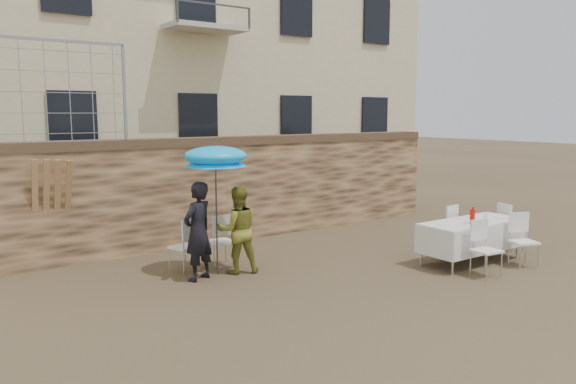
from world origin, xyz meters
TOP-DOWN VIEW (x-y plane):
  - ground at (0.00, 0.00)m, footprint 80.00×80.00m
  - stone_wall at (0.00, 5.00)m, footprint 13.00×0.50m
  - chain_link_fence at (-3.00, 5.00)m, footprint 3.20×0.06m
  - man_suit at (-1.09, 2.65)m, footprint 0.70×0.59m
  - woman_dress at (-0.34, 2.65)m, footprint 0.87×0.77m
  - umbrella at (-0.69, 2.75)m, footprint 1.10×1.10m
  - couple_chair_left at (-1.09, 3.20)m, footprint 0.61×0.61m
  - couple_chair_right at (-0.39, 3.20)m, footprint 0.53×0.53m
  - banquet_table at (3.52, 0.74)m, footprint 2.10×0.85m
  - soda_bottle at (3.32, 0.59)m, footprint 0.09×0.09m
  - table_chair_front_left at (2.92, -0.01)m, footprint 0.53×0.53m
  - table_chair_front_right at (4.02, -0.01)m, footprint 0.63×0.63m
  - table_chair_back at (3.72, 1.54)m, footprint 0.53×0.53m
  - table_chair_side at (4.92, 0.84)m, footprint 0.59×0.59m
  - wood_planks at (-2.84, 4.78)m, footprint 0.70×0.20m

SIDE VIEW (x-z plane):
  - ground at x=0.00m, z-range 0.00..0.00m
  - couple_chair_left at x=-1.09m, z-range 0.00..0.96m
  - couple_chair_right at x=-0.39m, z-range 0.00..0.96m
  - table_chair_front_left at x=2.92m, z-range 0.00..0.96m
  - table_chair_front_right at x=4.02m, z-range 0.00..0.96m
  - table_chair_back at x=3.72m, z-range 0.00..0.96m
  - table_chair_side at x=4.92m, z-range 0.00..0.96m
  - banquet_table at x=3.52m, z-range 0.34..1.12m
  - woman_dress at x=-0.34m, z-range 0.00..1.51m
  - man_suit at x=-1.09m, z-range 0.00..1.64m
  - soda_bottle at x=3.32m, z-range 0.77..1.04m
  - wood_planks at x=-2.84m, z-range 0.00..2.00m
  - stone_wall at x=0.00m, z-range 0.00..2.20m
  - umbrella at x=-0.69m, z-range 0.93..3.01m
  - chain_link_fence at x=-3.00m, z-range 2.20..4.00m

